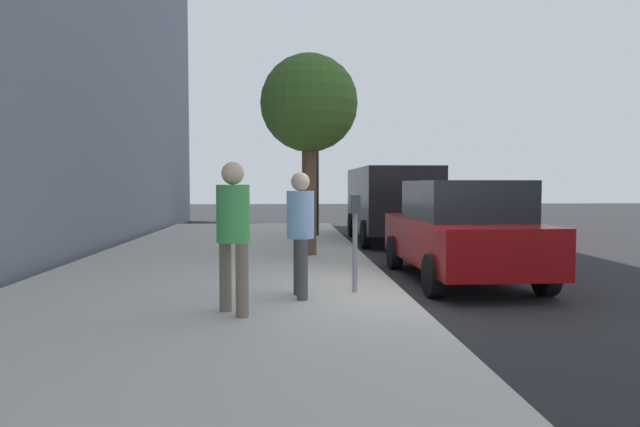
% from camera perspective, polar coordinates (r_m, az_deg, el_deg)
% --- Properties ---
extents(ground_plane, '(80.00, 80.00, 0.00)m').
position_cam_1_polar(ground_plane, '(8.62, 8.20, -8.45)').
color(ground_plane, '#232326').
rests_on(ground_plane, ground).
extents(sidewalk_slab, '(28.00, 6.00, 0.15)m').
position_cam_1_polar(sidewalk_slab, '(8.54, -12.15, -8.10)').
color(sidewalk_slab, '#B7B2A8').
rests_on(sidewalk_slab, ground_plane).
extents(parking_meter, '(0.36, 0.12, 1.41)m').
position_cam_1_polar(parking_meter, '(8.06, 3.59, -0.86)').
color(parking_meter, gray).
rests_on(parking_meter, sidewalk_slab).
extents(pedestrian_at_meter, '(0.52, 0.37, 1.72)m').
position_cam_1_polar(pedestrian_at_meter, '(7.67, -2.01, -1.12)').
color(pedestrian_at_meter, '#47474C').
rests_on(pedestrian_at_meter, sidewalk_slab).
extents(pedestrian_bystander, '(0.47, 0.40, 1.82)m').
position_cam_1_polar(pedestrian_bystander, '(6.75, -8.84, -1.05)').
color(pedestrian_bystander, '#726656').
rests_on(pedestrian_bystander, sidewalk_slab).
extents(parked_sedan_near, '(4.42, 2.01, 1.77)m').
position_cam_1_polar(parked_sedan_near, '(10.14, 14.19, -1.69)').
color(parked_sedan_near, maroon).
rests_on(parked_sedan_near, ground_plane).
extents(parked_van_far, '(5.22, 2.16, 2.18)m').
position_cam_1_polar(parked_van_far, '(16.70, 7.15, 1.43)').
color(parked_van_far, black).
rests_on(parked_van_far, ground_plane).
extents(street_tree, '(2.13, 2.13, 4.40)m').
position_cam_1_polar(street_tree, '(12.45, -1.11, 10.94)').
color(street_tree, brown).
rests_on(street_tree, sidewalk_slab).
extents(traffic_signal, '(0.24, 0.44, 3.60)m').
position_cam_1_polar(traffic_signal, '(16.97, 0.02, 5.93)').
color(traffic_signal, black).
rests_on(traffic_signal, sidewalk_slab).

